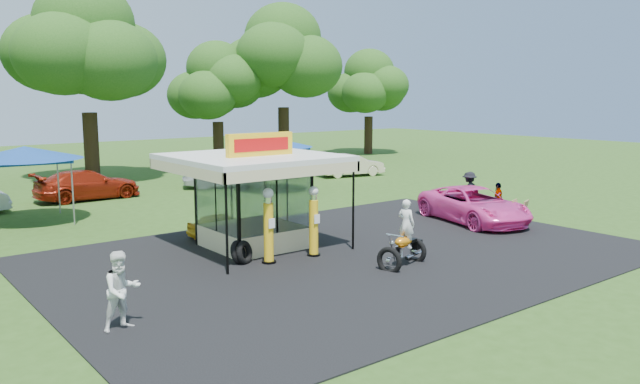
% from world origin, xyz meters
% --- Properties ---
extents(ground, '(120.00, 120.00, 0.00)m').
position_xyz_m(ground, '(0.00, 0.00, 0.00)').
color(ground, '#2C4C17').
rests_on(ground, ground).
extents(asphalt_apron, '(20.00, 14.00, 0.04)m').
position_xyz_m(asphalt_apron, '(0.00, 2.00, 0.02)').
color(asphalt_apron, black).
rests_on(asphalt_apron, ground).
extents(gas_station_kiosk, '(5.40, 5.40, 4.18)m').
position_xyz_m(gas_station_kiosk, '(-2.00, 4.99, 1.78)').
color(gas_station_kiosk, white).
rests_on(gas_station_kiosk, ground).
extents(gas_pump_left, '(0.47, 0.47, 2.52)m').
position_xyz_m(gas_pump_left, '(-2.82, 2.77, 1.21)').
color(gas_pump_left, black).
rests_on(gas_pump_left, ground).
extents(gas_pump_right, '(0.45, 0.45, 2.44)m').
position_xyz_m(gas_pump_right, '(-1.10, 2.61, 1.17)').
color(gas_pump_right, black).
rests_on(gas_pump_right, ground).
extents(motorcycle, '(1.99, 1.30, 2.26)m').
position_xyz_m(motorcycle, '(0.52, -0.11, 0.88)').
color(motorcycle, black).
rests_on(motorcycle, ground).
extents(spare_tires, '(1.02, 0.89, 0.82)m').
position_xyz_m(spare_tires, '(-3.55, 3.30, 0.40)').
color(spare_tires, black).
rests_on(spare_tires, ground).
extents(a_frame_sign, '(0.68, 0.74, 1.13)m').
position_xyz_m(a_frame_sign, '(8.73, 1.16, 0.57)').
color(a_frame_sign, '#593819').
rests_on(a_frame_sign, ground).
extents(kiosk_car, '(2.82, 1.13, 0.96)m').
position_xyz_m(kiosk_car, '(-2.00, 7.20, 0.48)').
color(kiosk_car, yellow).
rests_on(kiosk_car, ground).
extents(pink_sedan, '(3.85, 6.02, 1.55)m').
position_xyz_m(pink_sedan, '(7.85, 2.86, 0.77)').
color(pink_sedan, '#FF45AE').
rests_on(pink_sedan, ground).
extents(spectator_west, '(0.99, 0.81, 1.90)m').
position_xyz_m(spectator_west, '(-8.72, 0.08, 0.95)').
color(spectator_west, white).
rests_on(spectator_west, ground).
extents(spectator_east_a, '(1.27, 0.80, 1.86)m').
position_xyz_m(spectator_east_a, '(10.03, 4.87, 0.93)').
color(spectator_east_a, black).
rests_on(spectator_east_a, ground).
extents(spectator_east_b, '(0.98, 0.62, 1.55)m').
position_xyz_m(spectator_east_b, '(9.83, 3.08, 0.78)').
color(spectator_east_b, gray).
rests_on(spectator_east_b, ground).
extents(bg_car_b, '(5.47, 2.40, 1.56)m').
position_xyz_m(bg_car_b, '(-3.29, 19.33, 0.78)').
color(bg_car_b, maroon).
rests_on(bg_car_b, ground).
extents(bg_car_c, '(5.50, 3.92, 1.74)m').
position_xyz_m(bg_car_c, '(4.69, 18.78, 0.87)').
color(bg_car_c, silver).
rests_on(bg_car_c, ground).
extents(bg_car_d, '(4.77, 4.76, 1.28)m').
position_xyz_m(bg_car_d, '(9.20, 21.13, 0.64)').
color(bg_car_d, '#5C5C5F').
rests_on(bg_car_d, ground).
extents(bg_car_e, '(4.81, 2.52, 1.51)m').
position_xyz_m(bg_car_e, '(13.92, 17.99, 0.75)').
color(bg_car_e, beige).
rests_on(bg_car_e, ground).
extents(tent_west, '(4.75, 4.75, 3.32)m').
position_xyz_m(tent_west, '(-7.30, 14.78, 3.00)').
color(tent_west, gray).
rests_on(tent_west, ground).
extents(tent_east, '(4.37, 4.37, 3.05)m').
position_xyz_m(tent_east, '(6.11, 15.65, 2.76)').
color(tent_east, gray).
rests_on(tent_east, ground).
extents(oak_far_c, '(10.48, 10.48, 12.35)m').
position_xyz_m(oak_far_c, '(-0.58, 26.78, 7.84)').
color(oak_far_c, black).
rests_on(oak_far_c, ground).
extents(oak_far_d, '(7.89, 7.89, 9.39)m').
position_xyz_m(oak_far_d, '(10.22, 29.60, 5.99)').
color(oak_far_d, black).
rests_on(oak_far_d, ground).
extents(oak_far_e, '(10.45, 10.45, 12.43)m').
position_xyz_m(oak_far_e, '(15.42, 28.09, 7.94)').
color(oak_far_e, black).
rests_on(oak_far_e, ground).
extents(oak_far_f, '(7.85, 7.85, 9.46)m').
position_xyz_m(oak_far_f, '(25.91, 29.30, 6.07)').
color(oak_far_f, black).
rests_on(oak_far_f, ground).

